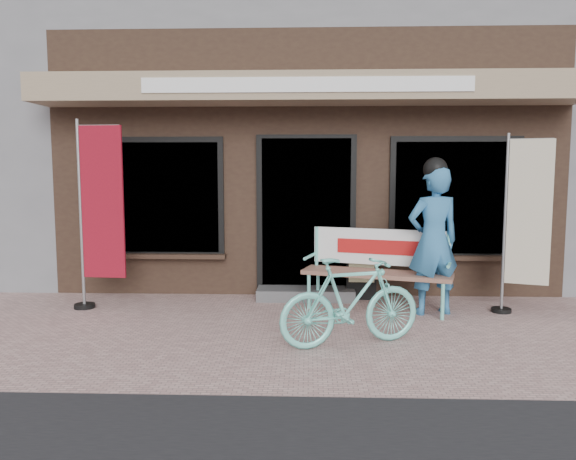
{
  "coord_description": "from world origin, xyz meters",
  "views": [
    {
      "loc": [
        0.04,
        -5.64,
        1.75
      ],
      "look_at": [
        -0.2,
        0.7,
        1.05
      ],
      "focal_mm": 35.0,
      "sensor_mm": 36.0,
      "label": 1
    }
  ],
  "objects_px": {
    "nobori_red": "(99,212)",
    "nobori_cream": "(525,222)",
    "person": "(433,238)",
    "bicycle": "(351,302)",
    "bench": "(378,262)",
    "menu_stand": "(361,269)"
  },
  "relations": [
    {
      "from": "nobori_red",
      "to": "bicycle",
      "type": "bearing_deg",
      "value": -19.75
    },
    {
      "from": "nobori_red",
      "to": "nobori_cream",
      "type": "bearing_deg",
      "value": 3.83
    },
    {
      "from": "nobori_red",
      "to": "person",
      "type": "bearing_deg",
      "value": 3.34
    },
    {
      "from": "nobori_red",
      "to": "menu_stand",
      "type": "bearing_deg",
      "value": 15.1
    },
    {
      "from": "bicycle",
      "to": "menu_stand",
      "type": "bearing_deg",
      "value": -28.02
    },
    {
      "from": "bench",
      "to": "nobori_cream",
      "type": "bearing_deg",
      "value": 9.84
    },
    {
      "from": "nobori_red",
      "to": "menu_stand",
      "type": "height_order",
      "value": "nobori_red"
    },
    {
      "from": "person",
      "to": "bench",
      "type": "bearing_deg",
      "value": 144.24
    },
    {
      "from": "bicycle",
      "to": "menu_stand",
      "type": "height_order",
      "value": "bicycle"
    },
    {
      "from": "menu_stand",
      "to": "nobori_cream",
      "type": "bearing_deg",
      "value": -16.17
    },
    {
      "from": "person",
      "to": "nobori_cream",
      "type": "bearing_deg",
      "value": -13.36
    },
    {
      "from": "bicycle",
      "to": "nobori_cream",
      "type": "distance_m",
      "value": 2.59
    },
    {
      "from": "nobori_cream",
      "to": "bench",
      "type": "bearing_deg",
      "value": -168.33
    },
    {
      "from": "bicycle",
      "to": "nobori_cream",
      "type": "xyz_separation_m",
      "value": [
        2.14,
        1.29,
        0.67
      ]
    },
    {
      "from": "person",
      "to": "nobori_red",
      "type": "relative_size",
      "value": 0.8
    },
    {
      "from": "bicycle",
      "to": "nobori_cream",
      "type": "relative_size",
      "value": 0.68
    },
    {
      "from": "person",
      "to": "bicycle",
      "type": "bearing_deg",
      "value": -144.68
    },
    {
      "from": "person",
      "to": "bicycle",
      "type": "distance_m",
      "value": 1.73
    },
    {
      "from": "person",
      "to": "menu_stand",
      "type": "relative_size",
      "value": 2.36
    },
    {
      "from": "person",
      "to": "menu_stand",
      "type": "height_order",
      "value": "person"
    },
    {
      "from": "menu_stand",
      "to": "bench",
      "type": "bearing_deg",
      "value": -66.67
    },
    {
      "from": "bicycle",
      "to": "bench",
      "type": "bearing_deg",
      "value": -36.27
    }
  ]
}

